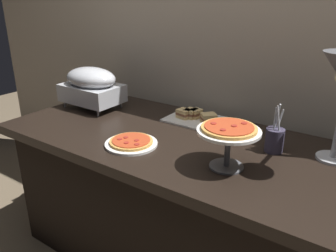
{
  "coord_description": "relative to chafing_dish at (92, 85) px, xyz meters",
  "views": [
    {
      "loc": [
        0.84,
        -1.33,
        1.45
      ],
      "look_at": [
        -0.08,
        0.0,
        0.81
      ],
      "focal_mm": 36.73,
      "sensor_mm": 36.0,
      "label": 1
    }
  ],
  "objects": [
    {
      "name": "back_wall",
      "position": [
        0.73,
        0.4,
        0.3
      ],
      "size": [
        4.4,
        0.04,
        2.4
      ],
      "primitive_type": "cube",
      "color": "tan",
      "rests_on": "ground_plane"
    },
    {
      "name": "buffet_table",
      "position": [
        0.73,
        -0.1,
        -0.52
      ],
      "size": [
        1.9,
        0.84,
        0.76
      ],
      "color": "black",
      "rests_on": "ground_plane"
    },
    {
      "name": "chafing_dish",
      "position": [
        0.0,
        0.0,
        0.0
      ],
      "size": [
        0.37,
        0.25,
        0.25
      ],
      "color": "#B7BABF",
      "rests_on": "buffet_table"
    },
    {
      "name": "pizza_plate_front",
      "position": [
        0.57,
        -0.3,
        -0.13
      ],
      "size": [
        0.25,
        0.25,
        0.03
      ],
      "color": "white",
      "rests_on": "buffet_table"
    },
    {
      "name": "pizza_plate_center",
      "position": [
        1.04,
        -0.24,
        0.01
      ],
      "size": [
        0.26,
        0.26,
        0.19
      ],
      "color": "#595B60",
      "rests_on": "buffet_table"
    },
    {
      "name": "sandwich_platter",
      "position": [
        0.66,
        0.16,
        -0.12
      ],
      "size": [
        0.33,
        0.26,
        0.06
      ],
      "color": "white",
      "rests_on": "buffet_table"
    },
    {
      "name": "sauce_cup_near",
      "position": [
        0.97,
        0.07,
        -0.13
      ],
      "size": [
        0.06,
        0.06,
        0.03
      ],
      "color": "black",
      "rests_on": "buffet_table"
    },
    {
      "name": "utensil_holder",
      "position": [
        1.15,
        0.02,
        -0.08
      ],
      "size": [
        0.08,
        0.08,
        0.23
      ],
      "color": "#383347",
      "rests_on": "buffet_table"
    }
  ]
}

